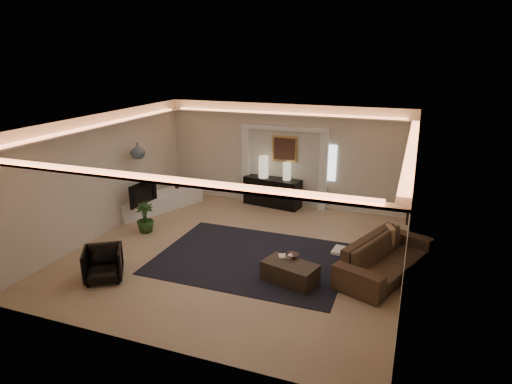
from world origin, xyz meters
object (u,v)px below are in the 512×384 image
(coffee_table, at_px, (290,272))
(armchair, at_px, (103,264))
(sofa, at_px, (386,257))
(console, at_px, (272,192))

(coffee_table, relative_size, armchair, 1.42)
(sofa, bearing_deg, armchair, 134.11)
(sofa, height_order, coffee_table, sofa)
(console, relative_size, coffee_table, 1.60)
(sofa, bearing_deg, console, 68.82)
(coffee_table, distance_m, armchair, 3.64)
(armchair, bearing_deg, console, 38.46)
(sofa, distance_m, armchair, 5.57)
(armchair, bearing_deg, sofa, -11.02)
(console, distance_m, coffee_table, 4.49)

